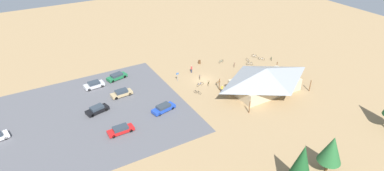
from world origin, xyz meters
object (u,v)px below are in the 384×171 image
(bicycle_purple_mid_cluster, at_px, (200,77))
(car_green_aisle_side, at_px, (117,76))
(bicycle_silver_front_row, at_px, (250,64))
(bicycle_yellow_near_porch, at_px, (209,83))
(bicycle_black_yard_center, at_px, (198,92))
(car_black_end_stall, at_px, (97,109))
(bicycle_white_lone_east, at_px, (261,59))
(lot_sign, at_px, (177,76))
(visitor_by_pavilion, at_px, (192,69))
(bicycle_red_trailside, at_px, (234,65))
(bicycle_orange_near_sign, at_px, (218,83))
(bicycle_blue_edge_north, at_px, (200,84))
(car_silver_inner_stall, at_px, (94,85))
(pine_far_east, at_px, (302,162))
(visitor_near_lot, at_px, (222,89))
(bicycle_teal_edge_south, at_px, (221,61))
(bicycle_white_lone_west, at_px, (254,56))
(car_tan_front_row, at_px, (122,93))
(car_red_back_corner, at_px, (121,130))
(bicycle_green_yard_front, at_px, (271,59))
(car_blue_second_row, at_px, (164,108))
(pine_west, at_px, (332,149))
(bike_pavilion, at_px, (265,78))

(bicycle_purple_mid_cluster, relative_size, car_green_aisle_side, 0.30)
(bicycle_silver_front_row, distance_m, bicycle_yellow_near_porch, 14.55)
(bicycle_black_yard_center, xyz_separation_m, car_black_end_stall, (20.23, -3.65, 0.36))
(bicycle_white_lone_east, height_order, car_green_aisle_side, car_green_aisle_side)
(lot_sign, xyz_separation_m, visitor_by_pavilion, (-4.83, -2.06, -0.45))
(bicycle_red_trailside, bearing_deg, bicycle_silver_front_row, 160.17)
(bicycle_orange_near_sign, bearing_deg, lot_sign, -38.56)
(bicycle_white_lone_east, distance_m, bicycle_blue_edge_north, 20.75)
(bicycle_silver_front_row, xyz_separation_m, bicycle_red_trailside, (3.68, -1.33, -0.03))
(bicycle_blue_edge_north, distance_m, car_silver_inner_stall, 23.06)
(pine_far_east, distance_m, visitor_near_lot, 28.01)
(bicycle_purple_mid_cluster, distance_m, bicycle_orange_near_sign, 4.70)
(bicycle_teal_edge_south, height_order, bicycle_white_lone_west, bicycle_white_lone_west)
(lot_sign, relative_size, bicycle_white_lone_west, 1.39)
(lot_sign, xyz_separation_m, pine_far_east, (0.20, 36.20, 3.82))
(car_tan_front_row, height_order, car_red_back_corner, car_tan_front_row)
(bicycle_purple_mid_cluster, xyz_separation_m, bicycle_white_lone_west, (-18.18, -2.63, 0.01))
(bicycle_teal_edge_south, distance_m, car_green_aisle_side, 25.95)
(bicycle_green_yard_front, relative_size, bicycle_blue_edge_north, 0.73)
(visitor_near_lot, bearing_deg, bicycle_black_yard_center, -25.50)
(bicycle_orange_near_sign, bearing_deg, pine_far_east, 76.55)
(car_blue_second_row, bearing_deg, car_red_back_corner, 13.94)
(car_silver_inner_stall, xyz_separation_m, car_red_back_corner, (0.24, 18.03, -0.04))
(bicycle_purple_mid_cluster, height_order, car_tan_front_row, car_tan_front_row)
(bicycle_blue_edge_north, relative_size, visitor_by_pavilion, 0.99)
(bicycle_black_yard_center, xyz_separation_m, car_red_back_corner, (18.41, 4.62, 0.34))
(car_silver_inner_stall, distance_m, visitor_near_lot, 27.68)
(bicycle_white_lone_west, bearing_deg, bicycle_red_trailside, 11.20)
(bicycle_teal_edge_south, xyz_separation_m, visitor_near_lot, (8.18, 12.14, 0.62))
(car_silver_inner_stall, bearing_deg, bicycle_blue_edge_north, 151.96)
(bicycle_black_yard_center, distance_m, car_red_back_corner, 18.99)
(bicycle_yellow_near_porch, bearing_deg, car_blue_second_row, 18.18)
(car_silver_inner_stall, bearing_deg, visitor_near_lot, 145.60)
(bicycle_white_lone_east, height_order, bicycle_black_yard_center, bicycle_black_yard_center)
(bicycle_silver_front_row, bearing_deg, car_black_end_stall, 2.45)
(pine_west, height_order, bicycle_yellow_near_porch, pine_west)
(bicycle_purple_mid_cluster, relative_size, bicycle_blue_edge_north, 0.83)
(bicycle_teal_edge_south, relative_size, car_black_end_stall, 0.37)
(pine_far_east, distance_m, bicycle_teal_edge_south, 41.94)
(car_blue_second_row, bearing_deg, bicycle_red_trailside, -159.25)
(bicycle_black_yard_center, height_order, car_green_aisle_side, car_green_aisle_side)
(pine_west, relative_size, bicycle_white_lone_east, 4.31)
(bike_pavilion, distance_m, bicycle_silver_front_row, 12.54)
(car_tan_front_row, bearing_deg, bike_pavilion, 154.52)
(pine_far_east, distance_m, car_blue_second_row, 28.40)
(bike_pavilion, distance_m, bicycle_purple_mid_cluster, 14.89)
(lot_sign, relative_size, car_green_aisle_side, 0.45)
(lot_sign, relative_size, pine_west, 0.34)
(bicycle_silver_front_row, xyz_separation_m, bicycle_green_yard_front, (-6.66, 0.49, -0.03))
(car_green_aisle_side, distance_m, visitor_near_lot, 24.19)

